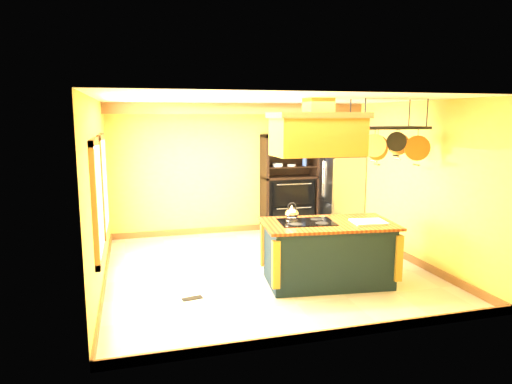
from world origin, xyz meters
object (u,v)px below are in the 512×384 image
kitchen_island (328,252)px  pot_rack (388,136)px  range_hood (318,132)px  refrigerator (340,197)px  hutch (289,193)px

kitchen_island → pot_rack: size_ratio=1.66×
kitchen_island → range_hood: size_ratio=1.53×
range_hood → refrigerator: (1.61, 2.57, -1.43)m
kitchen_island → hutch: 3.19m
range_hood → hutch: range_hood is taller
range_hood → refrigerator: size_ratio=0.80×
hutch → refrigerator: bearing=-31.3°
pot_rack → hutch: size_ratio=0.58×
pot_rack → refrigerator: (0.50, 2.57, -1.36)m
range_hood → hutch: bearing=77.6°
hutch → pot_rack: bearing=-82.3°
hutch → range_hood: bearing=-102.4°
refrigerator → kitchen_island: bearing=-118.9°
kitchen_island → pot_rack: 1.92m
kitchen_island → range_hood: 1.77m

